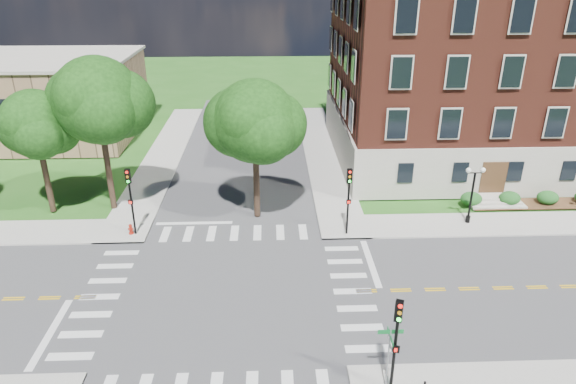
{
  "coord_description": "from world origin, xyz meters",
  "views": [
    {
      "loc": [
        2.57,
        -24.38,
        17.35
      ],
      "look_at": [
        3.74,
        6.98,
        3.2
      ],
      "focal_mm": 32.0,
      "sensor_mm": 36.0,
      "label": 1
    }
  ],
  "objects_px": {
    "traffic_signal_ne": "(349,193)",
    "twin_lamp_west": "(472,192)",
    "fire_hydrant": "(131,229)",
    "traffic_signal_se": "(396,335)",
    "street_sign_pole": "(389,347)",
    "traffic_signal_nw": "(130,193)"
  },
  "relations": [
    {
      "from": "traffic_signal_se",
      "to": "traffic_signal_nw",
      "type": "xyz_separation_m",
      "value": [
        -14.52,
        14.82,
        0.0
      ]
    },
    {
      "from": "street_sign_pole",
      "to": "fire_hydrant",
      "type": "xyz_separation_m",
      "value": [
        -14.67,
        14.48,
        -1.84
      ]
    },
    {
      "from": "traffic_signal_se",
      "to": "fire_hydrant",
      "type": "height_order",
      "value": "traffic_signal_se"
    },
    {
      "from": "traffic_signal_se",
      "to": "twin_lamp_west",
      "type": "distance_m",
      "value": 18.1
    },
    {
      "from": "traffic_signal_ne",
      "to": "twin_lamp_west",
      "type": "relative_size",
      "value": 1.13
    },
    {
      "from": "street_sign_pole",
      "to": "fire_hydrant",
      "type": "bearing_deg",
      "value": 135.36
    },
    {
      "from": "traffic_signal_ne",
      "to": "traffic_signal_nw",
      "type": "xyz_separation_m",
      "value": [
        -14.62,
        0.5,
        0.0
      ]
    },
    {
      "from": "traffic_signal_ne",
      "to": "fire_hydrant",
      "type": "bearing_deg",
      "value": 178.12
    },
    {
      "from": "traffic_signal_se",
      "to": "traffic_signal_ne",
      "type": "relative_size",
      "value": 1.0
    },
    {
      "from": "twin_lamp_west",
      "to": "fire_hydrant",
      "type": "distance_m",
      "value": 24.0
    },
    {
      "from": "traffic_signal_nw",
      "to": "fire_hydrant",
      "type": "bearing_deg",
      "value": -177.9
    },
    {
      "from": "street_sign_pole",
      "to": "fire_hydrant",
      "type": "distance_m",
      "value": 20.69
    },
    {
      "from": "street_sign_pole",
      "to": "traffic_signal_nw",
      "type": "bearing_deg",
      "value": 134.75
    },
    {
      "from": "traffic_signal_se",
      "to": "twin_lamp_west",
      "type": "bearing_deg",
      "value": 59.88
    },
    {
      "from": "traffic_signal_ne",
      "to": "twin_lamp_west",
      "type": "bearing_deg",
      "value": 8.42
    },
    {
      "from": "traffic_signal_ne",
      "to": "street_sign_pole",
      "type": "distance_m",
      "value": 14.02
    },
    {
      "from": "traffic_signal_se",
      "to": "traffic_signal_nw",
      "type": "distance_m",
      "value": 20.74
    },
    {
      "from": "fire_hydrant",
      "to": "traffic_signal_se",
      "type": "bearing_deg",
      "value": -44.98
    },
    {
      "from": "traffic_signal_se",
      "to": "traffic_signal_ne",
      "type": "bearing_deg",
      "value": 89.6
    },
    {
      "from": "traffic_signal_se",
      "to": "traffic_signal_nw",
      "type": "height_order",
      "value": "same"
    },
    {
      "from": "traffic_signal_se",
      "to": "street_sign_pole",
      "type": "height_order",
      "value": "traffic_signal_se"
    },
    {
      "from": "traffic_signal_se",
      "to": "street_sign_pole",
      "type": "xyz_separation_m",
      "value": [
        -0.15,
        0.32,
        -0.88
      ]
    }
  ]
}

